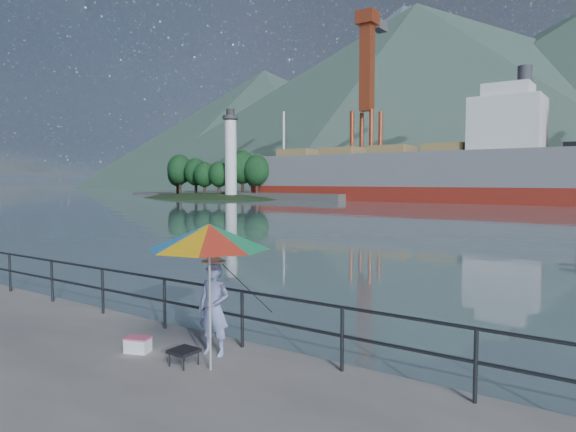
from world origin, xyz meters
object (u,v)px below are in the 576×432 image
at_px(beach_umbrella, 209,237).
at_px(bulk_carrier, 408,172).
at_px(fisherman, 214,309).
at_px(cooler_bag, 138,345).

bearing_deg(beach_umbrella, bulk_carrier, 109.34).
bearing_deg(bulk_carrier, beach_umbrella, -70.66).
bearing_deg(fisherman, cooler_bag, -161.85).
height_order(fisherman, cooler_bag, fisherman).
relative_size(beach_umbrella, bulk_carrier, 0.05).
distance_m(fisherman, beach_umbrella, 1.49).
height_order(cooler_bag, bulk_carrier, bulk_carrier).
bearing_deg(cooler_bag, fisherman, 9.42).
relative_size(fisherman, beach_umbrella, 0.69).
relative_size(cooler_bag, bulk_carrier, 0.01).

